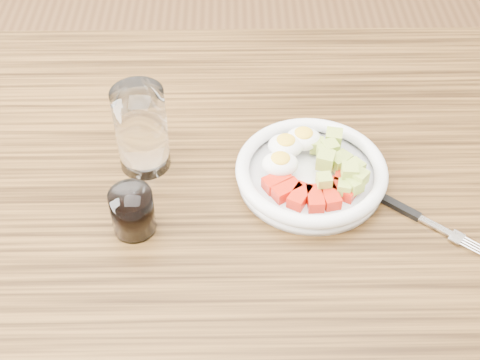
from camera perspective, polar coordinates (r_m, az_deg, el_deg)
name	(u,v)px	position (r m, az deg, el deg)	size (l,w,h in m)	color
dining_table	(246,243)	(1.05, 0.56, -5.39)	(1.50, 0.90, 0.77)	brown
bowl	(311,170)	(0.99, 6.07, 0.83)	(0.23, 0.23, 0.06)	white
fork	(407,211)	(0.98, 14.08, -2.59)	(0.15, 0.13, 0.01)	black
water_glass	(141,130)	(0.99, -8.42, 4.28)	(0.08, 0.08, 0.14)	white
coffee_glass	(133,212)	(0.93, -9.15, -2.70)	(0.06, 0.06, 0.07)	white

